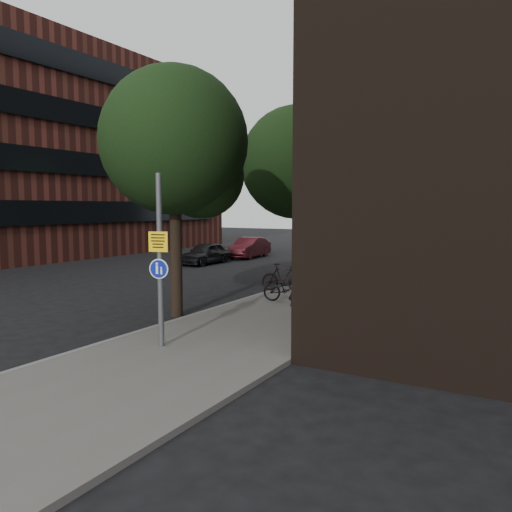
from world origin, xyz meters
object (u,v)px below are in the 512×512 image
Objects in this scene: parked_car_near at (206,253)px; pedestrian at (298,290)px; parked_bike_facade_near at (352,299)px; signpost at (160,260)px.

pedestrian is at bearing -43.68° from parked_car_near.
parked_bike_facade_near is 15.02m from parked_car_near.
signpost is 4.82m from pedestrian.
parked_bike_facade_near is (2.56, 5.94, -1.62)m from signpost.
signpost reaches higher than parked_car_near.
pedestrian is 0.42× the size of parked_car_near.
parked_bike_facade_near is 0.41× the size of parked_car_near.
pedestrian is 1.04× the size of parked_bike_facade_near.
signpost is 6.67m from parked_bike_facade_near.
signpost is 1.07× the size of parked_car_near.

